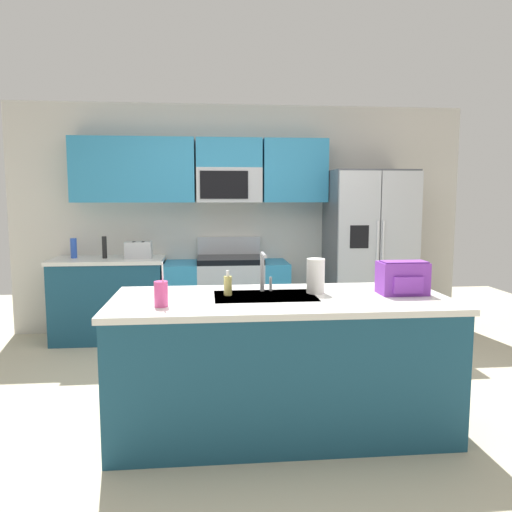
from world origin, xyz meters
name	(u,v)px	position (x,y,z in m)	size (l,w,h in m)	color
ground_plane	(260,399)	(0.00, 0.00, 0.00)	(9.00, 9.00, 0.00)	beige
kitchen_wall_unit	(229,204)	(-0.14, 2.08, 1.47)	(5.20, 0.43, 2.60)	beige
back_counter	(109,299)	(-1.47, 1.80, 0.45)	(1.19, 0.63, 0.90)	navy
range_oven	(227,297)	(-0.18, 1.80, 0.44)	(1.36, 0.61, 1.10)	#B7BABF
refrigerator	(368,254)	(1.41, 1.73, 0.93)	(0.90, 0.76, 1.85)	#4C4F54
island_counter	(280,362)	(0.09, -0.46, 0.45)	(2.24, 0.98, 0.90)	navy
toaster	(139,250)	(-1.13, 1.75, 0.99)	(0.28, 0.16, 0.18)	#B7BABF
pepper_mill	(104,247)	(-1.50, 1.80, 1.02)	(0.05, 0.05, 0.24)	black
bottle_blue	(74,248)	(-1.84, 1.85, 1.01)	(0.07, 0.07, 0.22)	blue
sink_faucet	(264,268)	(0.00, -0.26, 1.07)	(0.08, 0.22, 0.28)	#B7BABF
drink_cup_pink	(161,294)	(-0.68, -0.67, 0.98)	(0.08, 0.08, 0.28)	#EA4C93
soap_dispenser	(228,285)	(-0.26, -0.36, 0.97)	(0.06, 0.06, 0.17)	#D8CC66
paper_towel_roll	(316,276)	(0.35, -0.34, 1.02)	(0.12, 0.12, 0.24)	white
backpack	(403,277)	(0.93, -0.44, 1.02)	(0.32, 0.22, 0.23)	purple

